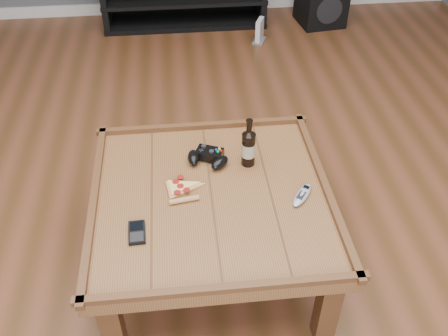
{
  "coord_description": "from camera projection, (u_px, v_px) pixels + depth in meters",
  "views": [
    {
      "loc": [
        -0.11,
        -1.52,
        1.89
      ],
      "look_at": [
        0.06,
        0.09,
        0.52
      ],
      "focal_mm": 40.0,
      "sensor_mm": 36.0,
      "label": 1
    }
  ],
  "objects": [
    {
      "name": "baseboard",
      "position": [
        184.0,
        6.0,
        4.62
      ],
      "size": [
        5.0,
        0.02,
        0.1
      ],
      "primitive_type": "cube",
      "color": "silver",
      "rests_on": "ground"
    },
    {
      "name": "smartphone",
      "position": [
        137.0,
        232.0,
        1.92
      ],
      "size": [
        0.07,
        0.12,
        0.02
      ],
      "rotation": [
        0.0,
        0.0,
        0.04
      ],
      "color": "black",
      "rests_on": "coffee_table"
    },
    {
      "name": "game_console",
      "position": [
        260.0,
        31.0,
        4.12
      ],
      "size": [
        0.14,
        0.17,
        0.19
      ],
      "rotation": [
        0.0,
        0.0,
        -0.41
      ],
      "color": "slate",
      "rests_on": "ground"
    },
    {
      "name": "beer_bottle",
      "position": [
        248.0,
        147.0,
        2.19
      ],
      "size": [
        0.06,
        0.06,
        0.24
      ],
      "color": "black",
      "rests_on": "coffee_table"
    },
    {
      "name": "ground",
      "position": [
        213.0,
        263.0,
        2.38
      ],
      "size": [
        6.0,
        6.0,
        0.0
      ],
      "primitive_type": "plane",
      "color": "#4E2E16",
      "rests_on": "ground"
    },
    {
      "name": "coffee_table",
      "position": [
        212.0,
        205.0,
        2.13
      ],
      "size": [
        1.03,
        1.03,
        0.48
      ],
      "color": "brown",
      "rests_on": "ground"
    },
    {
      "name": "subwoofer",
      "position": [
        321.0,
        3.0,
        4.34
      ],
      "size": [
        0.41,
        0.41,
        0.37
      ],
      "rotation": [
        0.0,
        0.0,
        0.13
      ],
      "color": "black",
      "rests_on": "ground"
    },
    {
      "name": "pizza_slice",
      "position": [
        181.0,
        189.0,
        2.11
      ],
      "size": [
        0.17,
        0.24,
        0.02
      ],
      "rotation": [
        0.0,
        0.0,
        0.15
      ],
      "color": "#B07B4C",
      "rests_on": "coffee_table"
    },
    {
      "name": "game_controller",
      "position": [
        208.0,
        157.0,
        2.24
      ],
      "size": [
        0.2,
        0.17,
        0.06
      ],
      "rotation": [
        0.0,
        0.0,
        -0.4
      ],
      "color": "black",
      "rests_on": "coffee_table"
    },
    {
      "name": "remote_control",
      "position": [
        302.0,
        195.0,
        2.07
      ],
      "size": [
        0.13,
        0.16,
        0.02
      ],
      "rotation": [
        0.0,
        0.0,
        -0.62
      ],
      "color": "#959BA2",
      "rests_on": "coffee_table"
    }
  ]
}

